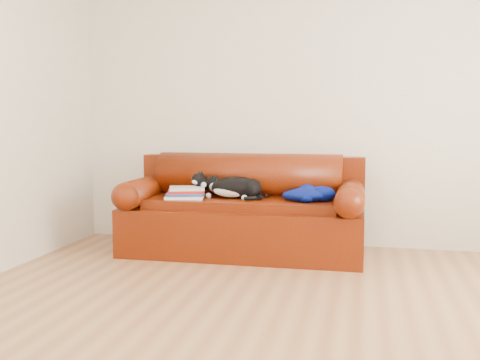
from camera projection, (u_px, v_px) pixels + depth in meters
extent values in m
plane|color=brown|center=(279.00, 313.00, 3.45)|extent=(4.50, 4.50, 0.00)
cube|color=beige|center=(311.00, 108.00, 5.26)|extent=(4.50, 0.02, 2.60)
cube|color=beige|center=(161.00, 73.00, 1.37)|extent=(4.50, 0.02, 2.60)
cube|color=#370902|center=(244.00, 230.00, 5.00)|extent=(2.10, 0.90, 0.42)
cube|color=#370902|center=(242.00, 204.00, 4.93)|extent=(1.66, 0.62, 0.10)
cylinder|color=black|center=(132.00, 253.00, 4.90)|extent=(0.06, 0.06, 0.05)
cylinder|color=black|center=(348.00, 265.00, 4.50)|extent=(0.06, 0.06, 0.05)
cylinder|color=black|center=(159.00, 238.00, 5.54)|extent=(0.06, 0.06, 0.05)
cylinder|color=black|center=(350.00, 247.00, 5.14)|extent=(0.06, 0.06, 0.05)
cube|color=#370902|center=(252.00, 200.00, 5.33)|extent=(2.10, 0.18, 0.85)
cylinder|color=#370902|center=(249.00, 175.00, 5.19)|extent=(1.70, 0.40, 0.40)
cylinder|color=#370902|center=(145.00, 190.00, 5.17)|extent=(0.24, 0.88, 0.24)
sphere|color=#370902|center=(125.00, 197.00, 4.74)|extent=(0.24, 0.24, 0.24)
cylinder|color=#370902|center=(350.00, 196.00, 4.77)|extent=(0.24, 0.88, 0.24)
sphere|color=#370902|center=(349.00, 204.00, 4.34)|extent=(0.24, 0.24, 0.24)
cube|color=white|center=(186.00, 197.00, 4.93)|extent=(0.37, 0.30, 0.02)
cube|color=white|center=(186.00, 197.00, 4.93)|extent=(0.35, 0.29, 0.02)
cube|color=#1B4796|center=(186.00, 194.00, 4.93)|extent=(0.36, 0.31, 0.02)
cube|color=white|center=(186.00, 194.00, 4.93)|extent=(0.35, 0.29, 0.02)
cube|color=red|center=(186.00, 191.00, 4.93)|extent=(0.36, 0.31, 0.02)
cube|color=white|center=(186.00, 191.00, 4.93)|extent=(0.35, 0.30, 0.02)
cube|color=silver|center=(186.00, 188.00, 4.92)|extent=(0.36, 0.31, 0.02)
cube|color=white|center=(186.00, 188.00, 4.92)|extent=(0.34, 0.30, 0.02)
ellipsoid|color=black|center=(236.00, 187.00, 4.93)|extent=(0.50, 0.34, 0.19)
ellipsoid|color=silver|center=(231.00, 192.00, 4.89)|extent=(0.34, 0.21, 0.12)
ellipsoid|color=silver|center=(216.00, 186.00, 4.98)|extent=(0.15, 0.14, 0.12)
ellipsoid|color=black|center=(251.00, 190.00, 4.88)|extent=(0.22, 0.22, 0.16)
ellipsoid|color=black|center=(206.00, 179.00, 5.05)|extent=(0.16, 0.15, 0.12)
ellipsoid|color=silver|center=(203.00, 181.00, 5.02)|extent=(0.08, 0.07, 0.05)
sphere|color=#BF7272|center=(201.00, 181.00, 5.01)|extent=(0.02, 0.02, 0.02)
cone|color=black|center=(206.00, 173.00, 5.01)|extent=(0.06, 0.05, 0.06)
cone|color=black|center=(209.00, 173.00, 5.07)|extent=(0.06, 0.05, 0.06)
cylinder|color=black|center=(260.00, 196.00, 4.82)|extent=(0.07, 0.17, 0.04)
sphere|color=silver|center=(211.00, 195.00, 4.99)|extent=(0.04, 0.04, 0.04)
sphere|color=silver|center=(244.00, 198.00, 4.79)|extent=(0.04, 0.04, 0.04)
ellipsoid|color=#020A46|center=(307.00, 194.00, 4.77)|extent=(0.45, 0.43, 0.12)
ellipsoid|color=#020A46|center=(323.00, 193.00, 4.74)|extent=(0.28, 0.26, 0.14)
ellipsoid|color=#020A46|center=(295.00, 195.00, 4.81)|extent=(0.29, 0.31, 0.09)
ellipsoid|color=#020A46|center=(307.00, 191.00, 4.88)|extent=(0.23, 0.20, 0.14)
ellipsoid|color=#020A46|center=(306.00, 197.00, 4.67)|extent=(0.18, 0.19, 0.09)
ellipsoid|color=silver|center=(316.00, 193.00, 4.71)|extent=(0.17, 0.11, 0.04)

